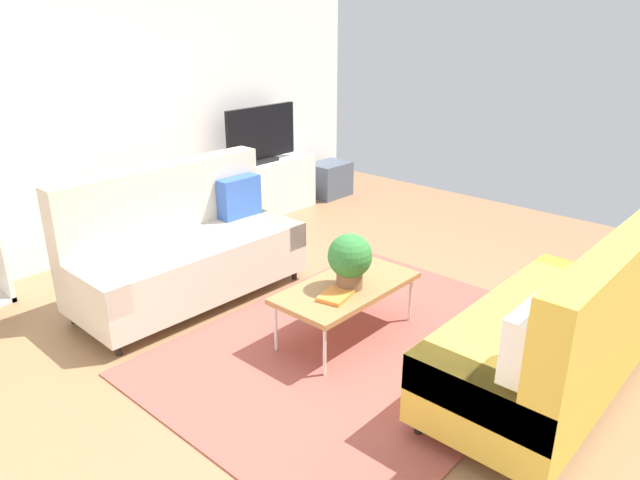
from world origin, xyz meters
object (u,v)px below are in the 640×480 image
object	(u,v)px
potted_plant	(350,259)
couch_green	(558,335)
couch_beige	(185,248)
table_book_0	(335,296)
tv_console	(262,188)
coffee_table	(347,288)
bottle_0	(236,158)
tv	(261,135)
bottle_1	(243,160)
vase_0	(219,161)
storage_trunk	(329,179)

from	to	relation	value
potted_plant	couch_green	bearing A→B (deg)	-77.54
couch_beige	table_book_0	bearing A→B (deg)	98.04
tv_console	coffee_table	bearing A→B (deg)	-120.93
tv_console	bottle_0	world-z (taller)	bottle_0
coffee_table	bottle_0	world-z (taller)	bottle_0
couch_green	tv	world-z (taller)	tv
bottle_0	table_book_0	bearing A→B (deg)	-117.12
tv	bottle_1	bearing A→B (deg)	-176.32
couch_green	vase_0	xyz separation A→B (m)	(0.67, 4.04, 0.30)
couch_green	tv	size ratio (longest dim) A/B	1.90
potted_plant	bottle_1	bearing A→B (deg)	64.12
bottle_0	bottle_1	distance (m)	0.11
couch_beige	bottle_0	xyz separation A→B (m)	(1.51, 1.11, 0.32)
potted_plant	couch_beige	bearing A→B (deg)	104.10
table_book_0	vase_0	size ratio (longest dim) A/B	1.20
potted_plant	bottle_0	bearing A→B (deg)	66.01
bottle_0	potted_plant	bearing A→B (deg)	-113.99
tv	bottle_0	bearing A→B (deg)	-177.23
couch_beige	coffee_table	distance (m)	1.47
couch_green	potted_plant	distance (m)	1.43
tv_console	couch_green	bearing A→B (deg)	-107.42
potted_plant	coffee_table	bearing A→B (deg)	64.97
tv_console	potted_plant	world-z (taller)	potted_plant
bottle_0	bottle_1	bearing A→B (deg)	0.00
coffee_table	bottle_1	world-z (taller)	bottle_1
tv	bottle_0	size ratio (longest dim) A/B	4.27
bottle_0	couch_beige	bearing A→B (deg)	-143.76
tv_console	table_book_0	bearing A→B (deg)	-123.49
bottle_0	tv_console	bearing A→B (deg)	5.52
storage_trunk	bottle_1	world-z (taller)	bottle_1
tv	table_book_0	bearing A→B (deg)	-123.69
storage_trunk	tv	bearing A→B (deg)	175.84
potted_plant	vase_0	bearing A→B (deg)	69.83
tv	table_book_0	distance (m)	3.18
coffee_table	vase_0	distance (m)	2.81
couch_beige	tv_console	distance (m)	2.24
couch_green	vase_0	size ratio (longest dim) A/B	9.53
tv_console	bottle_1	distance (m)	0.51
vase_0	tv_console	bearing A→B (deg)	-4.93
couch_beige	bottle_0	size ratio (longest dim) A/B	8.18
couch_beige	storage_trunk	world-z (taller)	couch_beige
storage_trunk	potted_plant	bearing A→B (deg)	-136.67
tv_console	couch_beige	bearing A→B (deg)	-149.21
couch_beige	bottle_0	bearing A→B (deg)	-142.58
tv	storage_trunk	distance (m)	1.32
coffee_table	potted_plant	xyz separation A→B (m)	(-0.02, -0.04, 0.25)
bottle_0	bottle_1	size ratio (longest dim) A/B	1.37
storage_trunk	bottle_0	xyz separation A→B (m)	(-1.51, 0.06, 0.54)
tv	tv_console	bearing A→B (deg)	90.00
tv	storage_trunk	xyz separation A→B (m)	(1.10, -0.08, -0.73)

